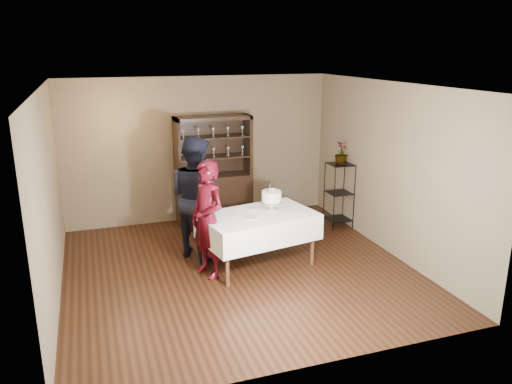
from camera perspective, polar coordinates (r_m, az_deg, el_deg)
floor at (r=7.55m, az=-1.98°, el=-8.82°), size 5.00×5.00×0.00m
ceiling at (r=6.86m, az=-2.20°, el=12.07°), size 5.00×5.00×0.00m
back_wall at (r=9.45m, az=-6.48°, el=4.85°), size 5.00×0.02×2.70m
wall_left at (r=6.83m, az=-22.59°, el=-0.73°), size 0.02×5.00×2.70m
wall_right at (r=8.14m, az=15.03°, el=2.55°), size 0.02×5.00×2.70m
china_hutch at (r=9.42m, az=-4.84°, el=0.56°), size 1.40×0.48×2.00m
plant_etagere at (r=9.20m, az=9.47°, el=-0.07°), size 0.42×0.42×1.20m
cake_table at (r=7.43m, az=0.25°, el=-3.95°), size 1.81×1.31×0.83m
woman at (r=7.11m, az=-5.55°, el=-3.13°), size 0.62×0.73×1.70m
man at (r=7.79m, az=-6.87°, el=-0.57°), size 1.10×1.17×1.92m
cake at (r=7.53m, az=1.79°, el=-0.68°), size 0.33×0.33×0.45m
plate_near at (r=7.20m, az=-0.57°, el=-2.94°), size 0.22×0.22×0.01m
plate_far at (r=7.60m, az=-0.39°, el=-1.88°), size 0.17×0.17×0.01m
potted_plant at (r=9.01m, az=9.72°, el=4.41°), size 0.31×0.31×0.40m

